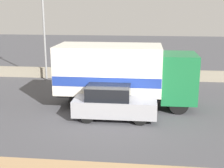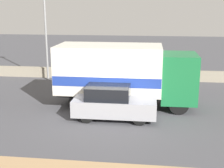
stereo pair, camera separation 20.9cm
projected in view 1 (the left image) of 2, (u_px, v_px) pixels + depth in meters
ground_plane at (111, 119)px, 14.45m from camera, size 80.00×80.00×0.00m
stone_wall_backdrop at (124, 74)px, 22.05m from camera, size 60.00×0.35×0.73m
street_lamp at (43, 18)px, 20.86m from camera, size 0.56×0.28×7.41m
box_truck at (122, 73)px, 15.93m from camera, size 7.02×2.61×3.17m
car_hatchback at (114, 102)px, 14.45m from camera, size 3.80×1.83×1.57m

